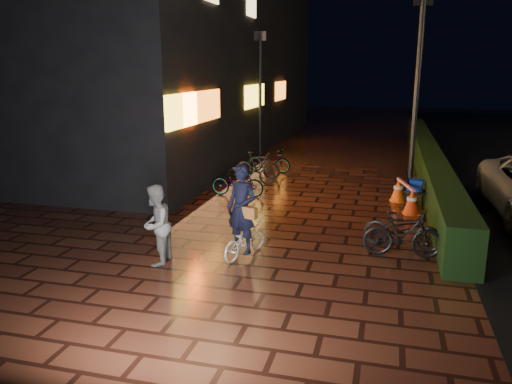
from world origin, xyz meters
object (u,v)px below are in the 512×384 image
(traffic_barrier, at_px, (405,195))
(cart_assembly, at_px, (414,186))
(bystander_person, at_px, (156,225))
(cyclist, at_px, (243,223))

(traffic_barrier, bearing_deg, cart_assembly, 48.08)
(bystander_person, height_order, cart_assembly, bystander_person)
(cyclist, height_order, cart_assembly, cyclist)
(bystander_person, relative_size, cyclist, 0.83)
(cyclist, distance_m, cart_assembly, 6.02)
(cart_assembly, bearing_deg, cyclist, -125.08)
(traffic_barrier, relative_size, cart_assembly, 1.58)
(cyclist, bearing_deg, traffic_barrier, 55.36)
(cart_assembly, bearing_deg, traffic_barrier, -131.92)
(cyclist, relative_size, cart_assembly, 1.79)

